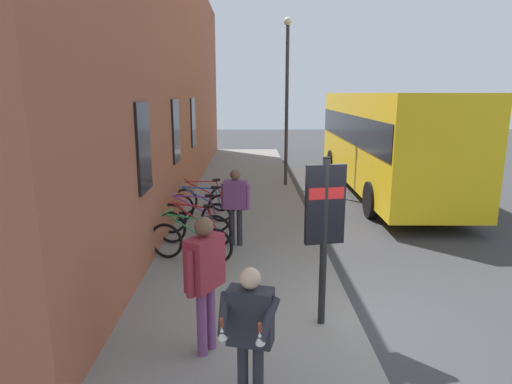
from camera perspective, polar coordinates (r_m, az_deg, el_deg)
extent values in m
plane|color=#38383A|center=(12.57, 11.11, -3.00)|extent=(60.00, 60.00, 0.00)
cube|color=gray|center=(14.22, -1.45, -0.68)|extent=(24.00, 3.50, 0.12)
cube|color=#9E563D|center=(15.01, -9.59, 14.24)|extent=(22.00, 0.60, 7.60)
cube|color=black|center=(8.12, -14.38, 5.62)|extent=(0.90, 0.06, 1.60)
cube|color=black|center=(11.53, -10.36, 7.78)|extent=(0.90, 0.06, 1.60)
cube|color=black|center=(14.99, -8.17, 8.94)|extent=(0.90, 0.06, 1.60)
torus|color=black|center=(8.96, -11.56, -6.22)|extent=(0.28, 0.70, 0.72)
torus|color=black|center=(8.53, -5.29, -6.98)|extent=(0.28, 0.70, 0.72)
cylinder|color=#267F3F|center=(8.64, -8.41, -4.90)|extent=(0.34, 0.98, 0.58)
cylinder|color=#267F3F|center=(8.60, -8.92, -3.26)|extent=(0.29, 0.82, 0.09)
cylinder|color=#267F3F|center=(8.48, -5.80, -5.34)|extent=(0.09, 0.19, 0.51)
cube|color=black|center=(8.42, -6.31, -3.41)|extent=(0.16, 0.22, 0.06)
cylinder|color=#267F3F|center=(8.77, -11.44, -2.54)|extent=(0.46, 0.17, 0.02)
torus|color=black|center=(9.83, -10.96, -4.50)|extent=(0.27, 0.71, 0.72)
torus|color=black|center=(9.41, -5.22, -5.09)|extent=(0.27, 0.71, 0.72)
cylinder|color=#B21E1E|center=(9.52, -8.07, -3.23)|extent=(0.33, 0.98, 0.58)
cylinder|color=#B21E1E|center=(9.48, -8.53, -1.74)|extent=(0.28, 0.83, 0.09)
cylinder|color=#B21E1E|center=(9.36, -5.68, -3.59)|extent=(0.09, 0.19, 0.51)
cube|color=black|center=(9.31, -6.15, -1.84)|extent=(0.15, 0.22, 0.06)
cylinder|color=#B21E1E|center=(9.65, -10.84, -1.12)|extent=(0.47, 0.16, 0.02)
torus|color=black|center=(10.50, -10.90, -3.38)|extent=(0.08, 0.72, 0.72)
torus|color=black|center=(10.41, -5.16, -3.35)|extent=(0.08, 0.72, 0.72)
cylinder|color=#8C338C|center=(10.37, -7.95, -1.90)|extent=(0.07, 1.02, 0.58)
cylinder|color=#8C338C|center=(10.31, -8.41, -0.56)|extent=(0.07, 0.85, 0.09)
cylinder|color=#8C338C|center=(10.34, -5.60, -2.02)|extent=(0.04, 0.19, 0.51)
cube|color=black|center=(10.28, -6.05, -0.46)|extent=(0.11, 0.20, 0.06)
cylinder|color=#8C338C|center=(10.35, -10.76, -0.18)|extent=(0.48, 0.04, 0.02)
torus|color=black|center=(11.42, -9.78, -2.03)|extent=(0.08, 0.72, 0.72)
torus|color=black|center=(11.27, -4.52, -2.08)|extent=(0.08, 0.72, 0.72)
cylinder|color=#1E4CA5|center=(11.26, -7.08, -0.71)|extent=(0.07, 1.02, 0.58)
cylinder|color=#1E4CA5|center=(11.22, -7.49, 0.54)|extent=(0.06, 0.85, 0.09)
cylinder|color=#1E4CA5|center=(11.22, -4.92, -0.84)|extent=(0.04, 0.19, 0.51)
cube|color=black|center=(11.16, -5.33, 0.61)|extent=(0.11, 0.20, 0.06)
cylinder|color=#1E4CA5|center=(11.27, -9.64, 0.92)|extent=(0.48, 0.04, 0.02)
torus|color=black|center=(12.04, -9.25, -1.25)|extent=(0.30, 0.70, 0.72)
torus|color=black|center=(12.28, -4.44, -0.85)|extent=(0.30, 0.70, 0.72)
cylinder|color=#B21E1E|center=(12.09, -6.74, 0.23)|extent=(0.38, 0.97, 0.58)
cylinder|color=#B21E1E|center=(12.02, -7.12, 1.36)|extent=(0.32, 0.81, 0.09)
cylinder|color=#B21E1E|center=(12.20, -4.80, 0.26)|extent=(0.10, 0.19, 0.51)
cube|color=black|center=(12.12, -5.17, 1.58)|extent=(0.16, 0.22, 0.06)
cylinder|color=#B21E1E|center=(11.92, -9.12, 1.57)|extent=(0.46, 0.18, 0.02)
cylinder|color=black|center=(6.17, 8.77, -6.59)|extent=(0.10, 0.10, 2.40)
cube|color=black|center=(6.02, 8.95, -1.64)|extent=(0.18, 0.56, 1.10)
cube|color=red|center=(5.98, 9.00, -0.11)|extent=(0.18, 0.50, 0.16)
cube|color=yellow|center=(15.71, 16.28, 6.71)|extent=(10.55, 2.73, 3.00)
cube|color=black|center=(15.68, 16.36, 8.02)|extent=(10.34, 2.76, 0.90)
cylinder|color=black|center=(13.21, 24.84, -0.95)|extent=(1.01, 0.27, 1.00)
cylinder|color=black|center=(12.41, 14.70, -0.99)|extent=(1.01, 0.27, 1.00)
cylinder|color=black|center=(19.41, 16.80, 3.70)|extent=(1.01, 0.27, 1.00)
cylinder|color=black|center=(18.88, 9.78, 3.82)|extent=(1.01, 0.27, 1.00)
cylinder|color=#26262D|center=(9.53, -3.15, -4.51)|extent=(0.12, 0.12, 0.82)
cylinder|color=#26262D|center=(9.50, -2.14, -4.57)|extent=(0.12, 0.12, 0.82)
cube|color=#723F72|center=(9.33, -2.69, -0.34)|extent=(0.33, 0.51, 0.61)
sphere|color=brown|center=(9.24, -2.72, 2.25)|extent=(0.22, 0.22, 0.22)
cylinder|color=#723F72|center=(9.40, -4.28, -0.51)|extent=(0.10, 0.10, 0.54)
cylinder|color=#723F72|center=(9.28, -1.07, -0.64)|extent=(0.10, 0.10, 0.54)
cylinder|color=#723F72|center=(5.86, -5.90, -15.77)|extent=(0.13, 0.13, 0.88)
cylinder|color=#723F72|center=(5.73, -7.03, -16.48)|extent=(0.13, 0.13, 0.88)
cube|color=maroon|center=(5.47, -6.66, -9.06)|extent=(0.57, 0.49, 0.66)
sphere|color=brown|center=(5.31, -6.79, -4.46)|extent=(0.24, 0.24, 0.24)
cylinder|color=maroon|center=(5.69, -4.89, -8.57)|extent=(0.10, 0.10, 0.58)
cylinder|color=maroon|center=(5.28, -8.56, -10.44)|extent=(0.10, 0.10, 0.58)
cylinder|color=#26262D|center=(4.86, 0.28, -22.98)|extent=(0.11, 0.11, 0.78)
cylinder|color=#26262D|center=(4.89, -1.71, -22.71)|extent=(0.11, 0.11, 0.78)
cube|color=#26262D|center=(4.52, -0.74, -15.82)|extent=(0.33, 0.49, 0.58)
sphere|color=#D8AD8C|center=(4.34, -0.76, -11.10)|extent=(0.21, 0.21, 0.21)
cylinder|color=#26262D|center=(4.28, 1.59, -16.12)|extent=(0.41, 0.27, 0.32)
cone|color=white|center=(4.18, 0.51, -18.35)|extent=(0.14, 0.12, 0.16)
cylinder|color=brown|center=(4.13, 0.51, -17.16)|extent=(0.07, 0.05, 0.11)
cylinder|color=#26262D|center=(4.37, -4.21, -15.44)|extent=(0.42, 0.11, 0.32)
cone|color=white|center=(4.26, -4.43, -17.72)|extent=(0.14, 0.12, 0.16)
cylinder|color=brown|center=(4.21, -4.45, -16.54)|extent=(0.07, 0.05, 0.11)
cylinder|color=#333338|center=(15.58, 3.99, 10.81)|extent=(0.12, 0.12, 5.45)
sphere|color=silver|center=(15.75, 4.16, 21.21)|extent=(0.28, 0.28, 0.28)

